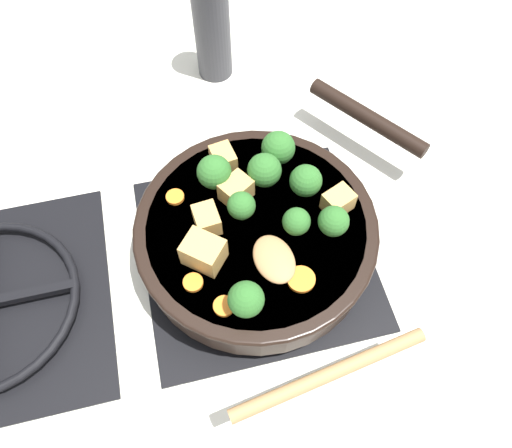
% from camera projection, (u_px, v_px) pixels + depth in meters
% --- Properties ---
extents(ground_plane, '(2.40, 2.40, 0.00)m').
position_uv_depth(ground_plane, '(256.00, 253.00, 0.70)').
color(ground_plane, silver).
extents(front_burner_grate, '(0.31, 0.31, 0.03)m').
position_uv_depth(front_burner_grate, '(256.00, 249.00, 0.69)').
color(front_burner_grate, black).
rests_on(front_burner_grate, ground_plane).
extents(skillet_pan, '(0.39, 0.43, 0.06)m').
position_uv_depth(skillet_pan, '(257.00, 232.00, 0.65)').
color(skillet_pan, black).
rests_on(skillet_pan, front_burner_grate).
extents(wooden_spoon, '(0.21, 0.23, 0.02)m').
position_uv_depth(wooden_spoon, '(303.00, 320.00, 0.56)').
color(wooden_spoon, '#A87A4C').
rests_on(wooden_spoon, skillet_pan).
extents(tofu_cube_center_large, '(0.05, 0.05, 0.03)m').
position_uv_depth(tofu_cube_center_large, '(236.00, 190.00, 0.64)').
color(tofu_cube_center_large, tan).
rests_on(tofu_cube_center_large, skillet_pan).
extents(tofu_cube_near_handle, '(0.04, 0.03, 0.03)m').
position_uv_depth(tofu_cube_near_handle, '(223.00, 159.00, 0.67)').
color(tofu_cube_near_handle, tan).
rests_on(tofu_cube_near_handle, skillet_pan).
extents(tofu_cube_east_chunk, '(0.04, 0.04, 0.03)m').
position_uv_depth(tofu_cube_east_chunk, '(338.00, 201.00, 0.63)').
color(tofu_cube_east_chunk, tan).
rests_on(tofu_cube_east_chunk, skillet_pan).
extents(tofu_cube_west_chunk, '(0.06, 0.06, 0.04)m').
position_uv_depth(tofu_cube_west_chunk, '(204.00, 252.00, 0.59)').
color(tofu_cube_west_chunk, tan).
rests_on(tofu_cube_west_chunk, skillet_pan).
extents(tofu_cube_back_piece, '(0.04, 0.03, 0.03)m').
position_uv_depth(tofu_cube_back_piece, '(207.00, 220.00, 0.62)').
color(tofu_cube_back_piece, tan).
rests_on(tofu_cube_back_piece, skillet_pan).
extents(broccoli_floret_near_spoon, '(0.04, 0.04, 0.05)m').
position_uv_depth(broccoli_floret_near_spoon, '(306.00, 181.00, 0.63)').
color(broccoli_floret_near_spoon, '#709956').
rests_on(broccoli_floret_near_spoon, skillet_pan).
extents(broccoli_floret_center_top, '(0.04, 0.04, 0.05)m').
position_uv_depth(broccoli_floret_center_top, '(334.00, 221.00, 0.60)').
color(broccoli_floret_center_top, '#709956').
rests_on(broccoli_floret_center_top, skillet_pan).
extents(broccoli_floret_east_rim, '(0.05, 0.05, 0.05)m').
position_uv_depth(broccoli_floret_east_rim, '(278.00, 148.00, 0.66)').
color(broccoli_floret_east_rim, '#709956').
rests_on(broccoli_floret_east_rim, skillet_pan).
extents(broccoli_floret_west_rim, '(0.04, 0.04, 0.05)m').
position_uv_depth(broccoli_floret_west_rim, '(246.00, 299.00, 0.55)').
color(broccoli_floret_west_rim, '#709956').
rests_on(broccoli_floret_west_rim, skillet_pan).
extents(broccoli_floret_north_edge, '(0.04, 0.04, 0.04)m').
position_uv_depth(broccoli_floret_north_edge, '(241.00, 206.00, 0.62)').
color(broccoli_floret_north_edge, '#709956').
rests_on(broccoli_floret_north_edge, skillet_pan).
extents(broccoli_floret_south_cluster, '(0.03, 0.03, 0.04)m').
position_uv_depth(broccoli_floret_south_cluster, '(296.00, 222.00, 0.61)').
color(broccoli_floret_south_cluster, '#709956').
rests_on(broccoli_floret_south_cluster, skillet_pan).
extents(broccoli_floret_mid_floret, '(0.05, 0.05, 0.05)m').
position_uv_depth(broccoli_floret_mid_floret, '(214.00, 172.00, 0.64)').
color(broccoli_floret_mid_floret, '#709956').
rests_on(broccoli_floret_mid_floret, skillet_pan).
extents(broccoli_floret_small_inner, '(0.04, 0.04, 0.05)m').
position_uv_depth(broccoli_floret_small_inner, '(264.00, 170.00, 0.64)').
color(broccoli_floret_small_inner, '#709956').
rests_on(broccoli_floret_small_inner, skillet_pan).
extents(carrot_slice_orange_thin, '(0.03, 0.03, 0.01)m').
position_uv_depth(carrot_slice_orange_thin, '(301.00, 279.00, 0.59)').
color(carrot_slice_orange_thin, orange).
rests_on(carrot_slice_orange_thin, skillet_pan).
extents(carrot_slice_near_center, '(0.03, 0.03, 0.01)m').
position_uv_depth(carrot_slice_near_center, '(224.00, 306.00, 0.57)').
color(carrot_slice_near_center, orange).
rests_on(carrot_slice_near_center, skillet_pan).
extents(carrot_slice_edge_slice, '(0.02, 0.02, 0.01)m').
position_uv_depth(carrot_slice_edge_slice, '(193.00, 282.00, 0.59)').
color(carrot_slice_edge_slice, orange).
rests_on(carrot_slice_edge_slice, skillet_pan).
extents(carrot_slice_under_broccoli, '(0.02, 0.02, 0.01)m').
position_uv_depth(carrot_slice_under_broccoli, '(175.00, 197.00, 0.65)').
color(carrot_slice_under_broccoli, orange).
rests_on(carrot_slice_under_broccoli, skillet_pan).
extents(pepper_mill, '(0.06, 0.06, 0.22)m').
position_uv_depth(pepper_mill, '(212.00, 23.00, 0.80)').
color(pepper_mill, '#333338').
rests_on(pepper_mill, ground_plane).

